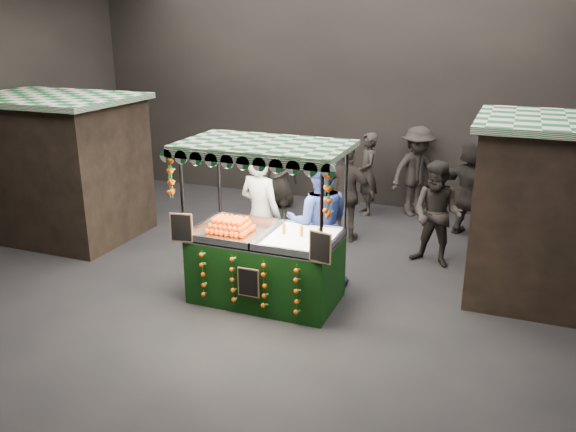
% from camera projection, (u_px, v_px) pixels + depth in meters
% --- Properties ---
extents(ground, '(12.00, 12.00, 0.00)m').
position_uv_depth(ground, '(252.00, 290.00, 8.91)').
color(ground, black).
rests_on(ground, ground).
extents(market_hall, '(12.10, 10.10, 5.05)m').
position_uv_depth(market_hall, '(247.00, 59.00, 7.84)').
color(market_hall, black).
rests_on(market_hall, ground).
extents(neighbour_stall_left, '(3.00, 2.20, 2.60)m').
position_uv_depth(neighbour_stall_left, '(57.00, 166.00, 10.91)').
color(neighbour_stall_left, black).
rests_on(neighbour_stall_left, ground).
extents(juice_stall, '(2.38, 1.40, 2.31)m').
position_uv_depth(juice_stall, '(265.00, 254.00, 8.38)').
color(juice_stall, black).
rests_on(juice_stall, ground).
extents(vendor_grey, '(0.83, 0.65, 2.02)m').
position_uv_depth(vendor_grey, '(261.00, 215.00, 9.13)').
color(vendor_grey, gray).
rests_on(vendor_grey, ground).
extents(vendor_blue, '(1.17, 1.04, 2.00)m').
position_uv_depth(vendor_blue, '(318.00, 223.00, 8.81)').
color(vendor_blue, navy).
rests_on(vendor_blue, ground).
extents(shopper_0, '(0.65, 0.48, 1.66)m').
position_uv_depth(shopper_0, '(277.00, 180.00, 11.84)').
color(shopper_0, '#2D2924').
rests_on(shopper_0, ground).
extents(shopper_1, '(0.99, 0.85, 1.75)m').
position_uv_depth(shopper_1, '(437.00, 214.00, 9.59)').
color(shopper_1, black).
rests_on(shopper_1, ground).
extents(shopper_2, '(1.08, 0.53, 1.78)m').
position_uv_depth(shopper_2, '(347.00, 194.00, 10.67)').
color(shopper_2, '#2C2624').
rests_on(shopper_2, ground).
extents(shopper_3, '(1.33, 1.35, 1.86)m').
position_uv_depth(shopper_3, '(417.00, 171.00, 12.09)').
color(shopper_3, '#292321').
rests_on(shopper_3, ground).
extents(shopper_4, '(0.88, 0.77, 1.52)m').
position_uv_depth(shopper_4, '(280.00, 172.00, 12.71)').
color(shopper_4, black).
rests_on(shopper_4, ground).
extents(shopper_5, '(1.75, 1.54, 1.92)m').
position_uv_depth(shopper_5, '(473.00, 187.00, 10.88)').
color(shopper_5, black).
rests_on(shopper_5, ground).
extents(shopper_6, '(0.64, 0.74, 1.71)m').
position_uv_depth(shopper_6, '(367.00, 174.00, 12.19)').
color(shopper_6, '#2D2824').
rests_on(shopper_6, ground).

